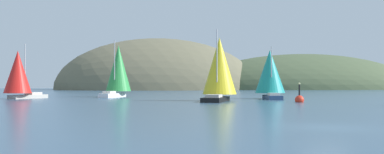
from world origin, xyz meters
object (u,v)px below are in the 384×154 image
Objects in this scene: sailboat_green_sail at (118,70)px; sailboat_yellow_sail at (219,68)px; sailboat_teal_sail at (270,73)px; channel_buoy at (299,99)px; sailboat_red_spinnaker at (19,74)px.

sailboat_green_sail is 1.01× the size of sailboat_yellow_sail.
channel_buoy is (-0.56, -11.79, -3.47)m from sailboat_teal_sail.
sailboat_red_spinnaker is at bearing 153.49° from channel_buoy.
sailboat_teal_sail is 0.83× the size of sailboat_yellow_sail.
sailboat_green_sail is at bearing 150.48° from sailboat_teal_sail.
sailboat_red_spinnaker is 40.34m from channel_buoy.
sailboat_yellow_sail is at bearing -147.32° from sailboat_teal_sail.
sailboat_green_sail reaches higher than sailboat_red_spinnaker.
sailboat_yellow_sail is (12.88, -18.33, -0.22)m from sailboat_green_sail.
sailboat_red_spinnaker is 1.07× the size of sailboat_teal_sail.
sailboat_teal_sail is 2.91× the size of channel_buoy.
sailboat_green_sail is 1.22× the size of sailboat_teal_sail.
sailboat_green_sail is 22.40m from sailboat_yellow_sail.
sailboat_red_spinnaker is at bearing 170.43° from sailboat_teal_sail.
sailboat_teal_sail is at bearing -29.52° from sailboat_green_sail.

